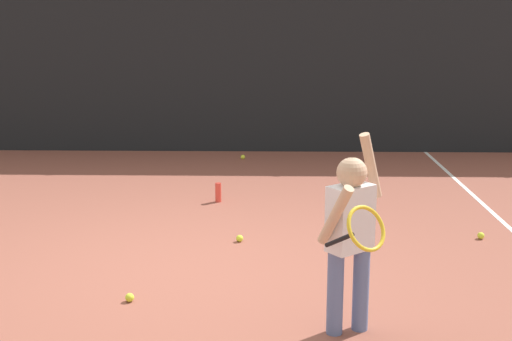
{
  "coord_description": "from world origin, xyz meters",
  "views": [
    {
      "loc": [
        0.77,
        -5.46,
        2.1
      ],
      "look_at": [
        0.64,
        0.03,
        0.85
      ],
      "focal_mm": 48.28,
      "sensor_mm": 36.0,
      "label": 1
    }
  ],
  "objects_px": {
    "tennis_ball_4": "(481,236)",
    "tennis_ball_6": "(243,157)",
    "tennis_ball_0": "(240,238)",
    "tennis_ball_7": "(130,297)",
    "water_bottle": "(218,192)",
    "tennis_ball_8": "(361,193)",
    "tennis_player": "(351,230)"
  },
  "relations": [
    {
      "from": "water_bottle",
      "to": "tennis_ball_7",
      "type": "height_order",
      "value": "water_bottle"
    },
    {
      "from": "tennis_player",
      "to": "tennis_ball_7",
      "type": "relative_size",
      "value": 20.46
    },
    {
      "from": "tennis_player",
      "to": "tennis_ball_0",
      "type": "height_order",
      "value": "tennis_player"
    },
    {
      "from": "water_bottle",
      "to": "tennis_ball_0",
      "type": "height_order",
      "value": "water_bottle"
    },
    {
      "from": "water_bottle",
      "to": "tennis_ball_4",
      "type": "relative_size",
      "value": 3.33
    },
    {
      "from": "tennis_ball_4",
      "to": "tennis_ball_8",
      "type": "bearing_deg",
      "value": 120.55
    },
    {
      "from": "tennis_ball_6",
      "to": "tennis_ball_8",
      "type": "relative_size",
      "value": 1.0
    },
    {
      "from": "tennis_ball_4",
      "to": "tennis_ball_7",
      "type": "xyz_separation_m",
      "value": [
        -3.06,
        -1.54,
        0.0
      ]
    },
    {
      "from": "tennis_player",
      "to": "tennis_ball_7",
      "type": "xyz_separation_m",
      "value": [
        -1.58,
        0.47,
        -0.69
      ]
    },
    {
      "from": "tennis_ball_7",
      "to": "tennis_ball_0",
      "type": "bearing_deg",
      "value": 61.65
    },
    {
      "from": "tennis_ball_6",
      "to": "tennis_ball_8",
      "type": "height_order",
      "value": "same"
    },
    {
      "from": "tennis_ball_0",
      "to": "tennis_ball_8",
      "type": "bearing_deg",
      "value": 51.96
    },
    {
      "from": "tennis_player",
      "to": "tennis_ball_6",
      "type": "relative_size",
      "value": 20.46
    },
    {
      "from": "tennis_ball_0",
      "to": "tennis_ball_6",
      "type": "relative_size",
      "value": 1.0
    },
    {
      "from": "tennis_ball_4",
      "to": "tennis_ball_6",
      "type": "bearing_deg",
      "value": 123.64
    },
    {
      "from": "tennis_player",
      "to": "tennis_ball_0",
      "type": "bearing_deg",
      "value": 75.18
    },
    {
      "from": "tennis_ball_7",
      "to": "tennis_ball_8",
      "type": "bearing_deg",
      "value": 56.03
    },
    {
      "from": "tennis_ball_6",
      "to": "tennis_ball_0",
      "type": "bearing_deg",
      "value": -88.07
    },
    {
      "from": "tennis_ball_6",
      "to": "tennis_ball_8",
      "type": "distance_m",
      "value": 2.53
    },
    {
      "from": "tennis_ball_6",
      "to": "tennis_player",
      "type": "bearing_deg",
      "value": -80.54
    },
    {
      "from": "tennis_ball_0",
      "to": "tennis_ball_6",
      "type": "bearing_deg",
      "value": 91.93
    },
    {
      "from": "tennis_ball_4",
      "to": "tennis_ball_6",
      "type": "height_order",
      "value": "same"
    },
    {
      "from": "tennis_ball_7",
      "to": "water_bottle",
      "type": "bearing_deg",
      "value": 80.96
    },
    {
      "from": "tennis_player",
      "to": "tennis_ball_6",
      "type": "height_order",
      "value": "tennis_player"
    },
    {
      "from": "tennis_ball_0",
      "to": "tennis_ball_8",
      "type": "distance_m",
      "value": 2.21
    },
    {
      "from": "tennis_ball_0",
      "to": "tennis_ball_7",
      "type": "xyz_separation_m",
      "value": [
        -0.76,
        -1.41,
        0.0
      ]
    },
    {
      "from": "tennis_ball_0",
      "to": "tennis_ball_4",
      "type": "xyz_separation_m",
      "value": [
        2.3,
        0.13,
        0.0
      ]
    },
    {
      "from": "tennis_ball_4",
      "to": "tennis_ball_6",
      "type": "relative_size",
      "value": 1.0
    },
    {
      "from": "water_bottle",
      "to": "tennis_ball_0",
      "type": "relative_size",
      "value": 3.33
    },
    {
      "from": "water_bottle",
      "to": "tennis_ball_8",
      "type": "height_order",
      "value": "water_bottle"
    },
    {
      "from": "water_bottle",
      "to": "tennis_ball_7",
      "type": "xyz_separation_m",
      "value": [
        -0.45,
        -2.82,
        -0.08
      ]
    },
    {
      "from": "tennis_ball_7",
      "to": "tennis_ball_8",
      "type": "relative_size",
      "value": 1.0
    }
  ]
}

